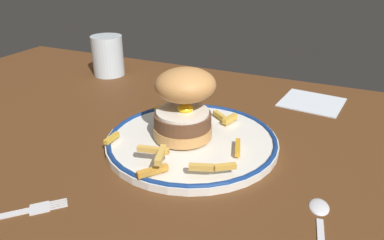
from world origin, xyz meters
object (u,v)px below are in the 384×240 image
at_px(napkin, 312,102).
at_px(dinner_plate, 192,140).
at_px(fork, 11,214).
at_px(burger, 184,102).
at_px(spoon, 320,212).
at_px(water_glass, 108,58).

bearing_deg(napkin, dinner_plate, -119.91).
bearing_deg(fork, burger, 65.88).
height_order(fork, spoon, spoon).
distance_m(water_glass, spoon, 0.67).
distance_m(fork, spoon, 0.39).
bearing_deg(water_glass, spoon, -31.51).
relative_size(burger, water_glass, 1.42).
bearing_deg(dinner_plate, water_glass, 144.30).
bearing_deg(fork, water_glass, 113.33).
distance_m(dinner_plate, burger, 0.07).
xyz_separation_m(dinner_plate, burger, (-0.01, 0.00, 0.07)).
xyz_separation_m(dinner_plate, fork, (-0.13, -0.26, -0.01)).
bearing_deg(napkin, water_glass, -177.60).
bearing_deg(dinner_plate, fork, -116.95).
xyz_separation_m(burger, fork, (-0.12, -0.26, -0.07)).
xyz_separation_m(dinner_plate, spoon, (0.22, -0.10, -0.00)).
relative_size(dinner_plate, napkin, 2.34).
relative_size(dinner_plate, fork, 2.56).
height_order(burger, napkin, burger).
bearing_deg(spoon, water_glass, 148.49).
xyz_separation_m(dinner_plate, napkin, (0.16, 0.27, -0.01)).
relative_size(spoon, napkin, 1.09).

